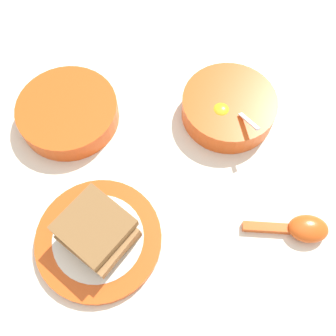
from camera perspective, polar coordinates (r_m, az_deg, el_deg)
The scene contains 6 objects.
ground_plane at distance 0.68m, azimuth 0.35°, elevation 2.38°, with size 3.00×3.00×0.00m, color silver.
egg_bowl at distance 0.71m, azimuth 8.77°, elevation 8.72°, with size 0.17×0.17×0.07m.
toast_plate at distance 0.63m, azimuth -10.02°, elevation -10.12°, with size 0.19×0.19×0.01m.
toast_sandwich at distance 0.59m, azimuth -10.24°, elevation -9.10°, with size 0.13×0.13×0.05m.
soup_spoon at distance 0.65m, azimuth 18.86°, elevation -8.31°, with size 0.05×0.13×0.03m.
congee_bowl at distance 0.72m, azimuth -14.31°, elevation 7.91°, with size 0.18×0.18×0.04m.
Camera 1 is at (0.32, -0.02, 0.60)m, focal length 42.00 mm.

